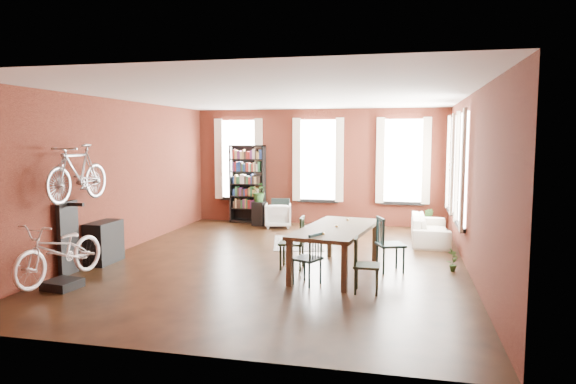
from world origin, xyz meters
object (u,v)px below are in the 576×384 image
(dining_chair_c, at_px, (367,265))
(plant_stand, at_px, (259,214))
(bike_trainer, at_px, (62,284))
(console_table, at_px, (104,242))
(dining_chair_d, at_px, (390,244))
(bookshelf, at_px, (248,184))
(bicycle_floor, at_px, (59,224))
(dining_table, at_px, (336,250))
(cream_sofa, at_px, (430,224))
(dining_chair_a, at_px, (307,258))
(dining_chair_b, at_px, (292,243))
(white_armchair, at_px, (278,214))

(dining_chair_c, height_order, plant_stand, dining_chair_c)
(bike_trainer, height_order, console_table, console_table)
(dining_chair_d, relative_size, bookshelf, 0.45)
(bicycle_floor, bearing_deg, dining_chair_c, 17.18)
(bookshelf, distance_m, plant_stand, 1.00)
(dining_table, xyz_separation_m, dining_chair_d, (0.94, 0.28, 0.08))
(dining_table, height_order, bicycle_floor, bicycle_floor)
(bookshelf, bearing_deg, cream_sofa, -18.95)
(dining_chair_a, xyz_separation_m, dining_chair_b, (-0.47, 0.97, 0.05))
(white_armchair, distance_m, plant_stand, 0.60)
(plant_stand, bearing_deg, dining_table, -58.77)
(white_armchair, relative_size, console_table, 0.89)
(dining_chair_a, xyz_separation_m, white_armchair, (-1.77, 5.18, -0.08))
(bookshelf, relative_size, white_armchair, 3.10)
(dining_table, height_order, bookshelf, bookshelf)
(dining_chair_c, height_order, bicycle_floor, bicycle_floor)
(dining_table, xyz_separation_m, console_table, (-4.46, -0.29, -0.01))
(dining_chair_b, bearing_deg, dining_chair_d, 92.86)
(dining_chair_b, xyz_separation_m, bicycle_floor, (-3.29, -2.10, 0.57))
(console_table, distance_m, bicycle_floor, 1.87)
(dining_table, bearing_deg, dining_chair_d, 25.45)
(white_armchair, height_order, cream_sofa, cream_sofa)
(dining_table, height_order, white_armchair, dining_table)
(dining_chair_a, height_order, bicycle_floor, bicycle_floor)
(dining_chair_b, relative_size, console_table, 1.20)
(bookshelf, height_order, plant_stand, bookshelf)
(white_armchair, bearing_deg, dining_chair_c, 104.06)
(bicycle_floor, bearing_deg, dining_chair_a, 23.30)
(dining_chair_b, distance_m, bike_trainer, 3.92)
(dining_chair_a, relative_size, dining_chair_d, 0.88)
(bookshelf, height_order, bicycle_floor, bookshelf)
(dining_chair_a, height_order, white_armchair, dining_chair_a)
(plant_stand, bearing_deg, dining_chair_a, -66.31)
(bookshelf, relative_size, bike_trainer, 4.54)
(bookshelf, bearing_deg, plant_stand, -43.12)
(dining_chair_d, xyz_separation_m, bike_trainer, (-5.08, -2.27, -0.42))
(bookshelf, height_order, white_armchair, bookshelf)
(bike_trainer, bearing_deg, dining_chair_b, 32.23)
(cream_sofa, bearing_deg, console_table, 119.33)
(bookshelf, bearing_deg, dining_chair_b, -64.05)
(dining_chair_a, relative_size, white_armchair, 1.22)
(dining_chair_c, relative_size, dining_chair_d, 0.88)
(dining_chair_b, height_order, bookshelf, bookshelf)
(bookshelf, distance_m, bike_trainer, 7.04)
(bookshelf, bearing_deg, dining_chair_c, -57.74)
(dining_chair_d, distance_m, console_table, 5.43)
(dining_table, distance_m, console_table, 4.47)
(dining_chair_a, bearing_deg, bookshelf, -129.68)
(dining_chair_a, height_order, plant_stand, dining_chair_a)
(dining_table, bearing_deg, console_table, -167.48)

